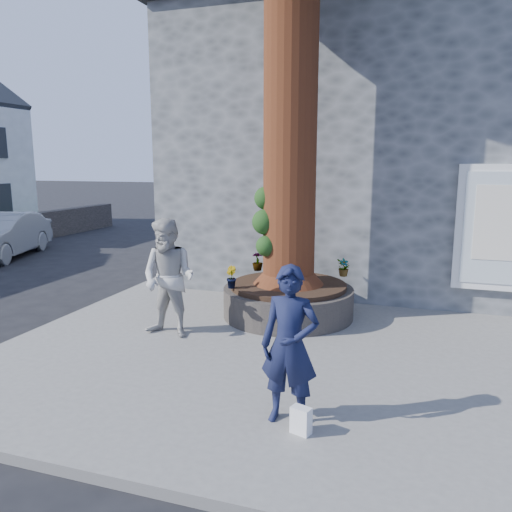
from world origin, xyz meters
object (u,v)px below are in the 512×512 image
(car_silver, at_px, (2,236))
(planter, at_px, (288,300))
(woman, at_px, (169,278))
(man, at_px, (290,346))

(car_silver, bearing_deg, planter, -37.06)
(woman, bearing_deg, car_silver, 153.68)
(woman, relative_size, car_silver, 0.46)
(woman, bearing_deg, planter, 50.51)
(planter, xyz_separation_m, woman, (-1.52, -1.57, 0.64))
(man, relative_size, woman, 0.90)
(man, bearing_deg, car_silver, 148.95)
(man, distance_m, woman, 3.18)
(planter, bearing_deg, man, -75.34)
(planter, height_order, man, man)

